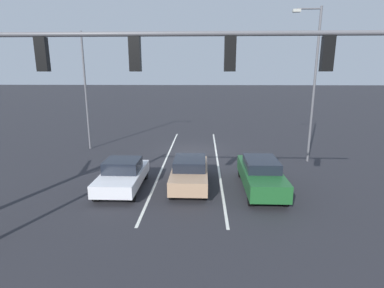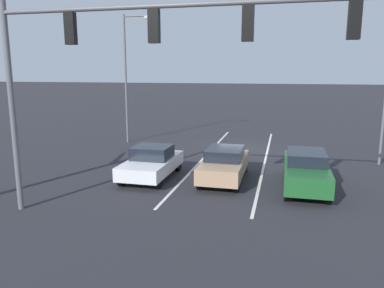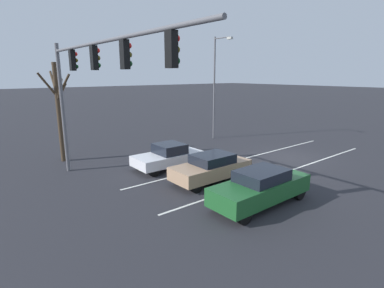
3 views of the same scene
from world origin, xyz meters
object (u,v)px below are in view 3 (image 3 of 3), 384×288
object	(u,v)px
car_darkgreen_leftlane_front	(261,187)
car_white_rightlane_front	(168,156)
traffic_signal_gantry	(89,75)
car_tan_midlane_front	(211,167)
street_lamp_right_shoulder	(216,82)
bare_tree_near	(59,107)

from	to	relation	value
car_darkgreen_leftlane_front	car_white_rightlane_front	size ratio (longest dim) A/B	1.18
car_darkgreen_leftlane_front	traffic_signal_gantry	world-z (taller)	traffic_signal_gantry
car_tan_midlane_front	traffic_signal_gantry	distance (m)	7.25
car_darkgreen_leftlane_front	traffic_signal_gantry	size ratio (longest dim) A/B	0.38
car_tan_midlane_front	street_lamp_right_shoulder	bearing A→B (deg)	-44.04
street_lamp_right_shoulder	bare_tree_near	bearing A→B (deg)	85.01
car_white_rightlane_front	traffic_signal_gantry	size ratio (longest dim) A/B	0.32
car_white_rightlane_front	street_lamp_right_shoulder	size ratio (longest dim) A/B	0.49
car_tan_midlane_front	traffic_signal_gantry	xyz separation A→B (m)	(2.02, 5.20, 4.62)
car_tan_midlane_front	car_white_rightlane_front	distance (m)	3.25
street_lamp_right_shoulder	car_white_rightlane_front	bearing A→B (deg)	119.21
car_tan_midlane_front	car_white_rightlane_front	world-z (taller)	car_white_rightlane_front
car_darkgreen_leftlane_front	street_lamp_right_shoulder	xyz separation A→B (m)	(10.97, -7.63, 3.97)
car_white_rightlane_front	car_darkgreen_leftlane_front	bearing A→B (deg)	-178.83
car_tan_midlane_front	bare_tree_near	xyz separation A→B (m)	(8.62, 4.82, 2.65)
car_white_rightlane_front	traffic_signal_gantry	distance (m)	6.74
car_darkgreen_leftlane_front	traffic_signal_gantry	xyz separation A→B (m)	(5.43, 4.88, 4.57)
traffic_signal_gantry	street_lamp_right_shoulder	world-z (taller)	street_lamp_right_shoulder
traffic_signal_gantry	bare_tree_near	world-z (taller)	traffic_signal_gantry
car_tan_midlane_front	bare_tree_near	size ratio (longest dim) A/B	0.70
car_white_rightlane_front	traffic_signal_gantry	bearing A→B (deg)	104.14
street_lamp_right_shoulder	car_darkgreen_leftlane_front	bearing A→B (deg)	145.18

